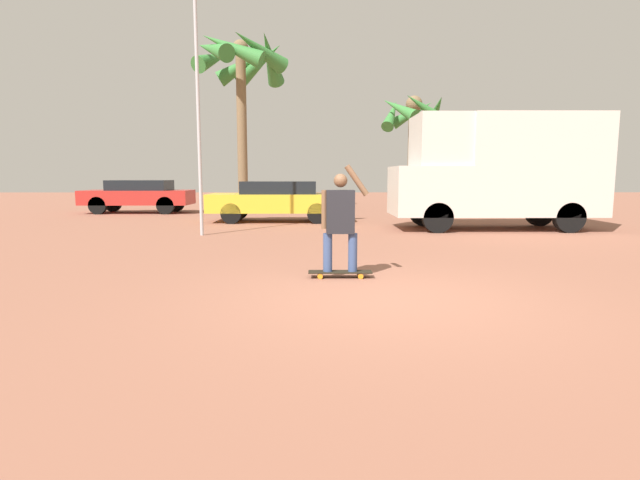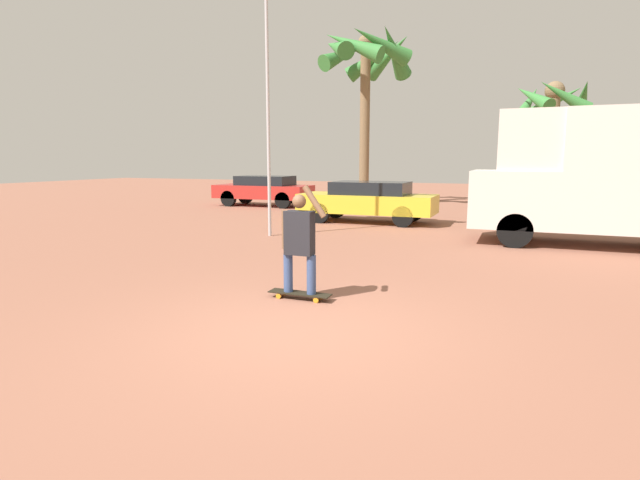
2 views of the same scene
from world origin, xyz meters
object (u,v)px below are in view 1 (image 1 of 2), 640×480
(flagpole, at_px, (200,68))
(person_skateboarder, at_px, (340,217))
(parked_car_red, at_px, (138,195))
(camper_van, at_px, (499,168))
(parked_car_yellow, at_px, (277,200))
(skateboard, at_px, (340,272))
(palm_tree_near_van, at_px, (413,120))
(palm_tree_center_background, at_px, (242,64))

(flagpole, bearing_deg, person_skateboarder, -59.01)
(flagpole, bearing_deg, parked_car_red, 119.69)
(person_skateboarder, height_order, flagpole, flagpole)
(flagpole, bearing_deg, camper_van, 10.12)
(parked_car_yellow, bearing_deg, skateboard, -79.70)
(flagpole, bearing_deg, parked_car_yellow, 67.77)
(parked_car_red, distance_m, palm_tree_near_van, 12.49)
(person_skateboarder, bearing_deg, skateboard, 0.00)
(parked_car_yellow, height_order, flagpole, flagpole)
(palm_tree_near_van, bearing_deg, camper_van, -83.77)
(camper_van, xyz_separation_m, parked_car_red, (-12.80, 6.46, -1.02))
(palm_tree_near_van, bearing_deg, palm_tree_center_background, 178.45)
(person_skateboarder, relative_size, parked_car_yellow, 0.36)
(camper_van, height_order, palm_tree_center_background, palm_tree_center_background)
(palm_tree_near_van, bearing_deg, person_skateboarder, -104.53)
(parked_car_yellow, distance_m, flagpole, 5.52)
(person_skateboarder, xyz_separation_m, parked_car_red, (-7.85, 13.47, -0.19))
(skateboard, relative_size, person_skateboarder, 0.60)
(person_skateboarder, relative_size, palm_tree_near_van, 0.31)
(skateboard, distance_m, flagpole, 7.70)
(parked_car_yellow, bearing_deg, flagpole, -112.23)
(person_skateboarder, xyz_separation_m, palm_tree_center_background, (-3.72, 15.74, 5.61))
(palm_tree_near_van, bearing_deg, parked_car_yellow, -133.39)
(flagpole, bearing_deg, palm_tree_center_background, 92.22)
(camper_van, relative_size, palm_tree_near_van, 1.12)
(camper_van, height_order, parked_car_yellow, camper_van)
(parked_car_red, xyz_separation_m, palm_tree_center_background, (4.13, 2.27, 5.80))
(parked_car_red, bearing_deg, flagpole, -60.31)
(skateboard, bearing_deg, person_skateboarder, -180.00)
(parked_car_red, bearing_deg, palm_tree_near_van, 9.86)
(camper_van, distance_m, parked_car_red, 14.38)
(palm_tree_near_van, xyz_separation_m, palm_tree_center_background, (-7.74, 0.21, 2.51))
(camper_van, xyz_separation_m, palm_tree_center_background, (-8.67, 8.73, 4.78))
(flagpole, bearing_deg, palm_tree_near_van, 53.70)
(person_skateboarder, bearing_deg, palm_tree_center_background, 103.29)
(camper_van, distance_m, palm_tree_near_van, 8.87)
(palm_tree_near_van, bearing_deg, parked_car_red, -170.14)
(palm_tree_center_background, bearing_deg, flagpole, -87.78)
(palm_tree_center_background, relative_size, flagpole, 1.04)
(camper_van, bearing_deg, flagpole, -169.88)
(palm_tree_center_background, bearing_deg, parked_car_red, -151.16)
(skateboard, relative_size, flagpole, 0.13)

